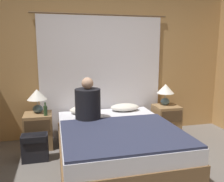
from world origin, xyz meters
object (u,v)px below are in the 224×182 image
pillow_left (85,110)px  pillow_right (125,107)px  backpack_on_floor (35,146)px  bed (117,143)px  lamp_right (165,91)px  nightstand_right (166,120)px  nightstand_left (39,130)px  lamp_left (37,97)px  beer_bottle_on_left_stand (45,110)px  person_left_in_bed (88,103)px

pillow_left → pillow_right: size_ratio=1.00×
backpack_on_floor → pillow_left: bearing=36.2°
bed → pillow_left: pillow_left is taller
lamp_right → pillow_right: 0.79m
lamp_right → nightstand_right: bearing=-90.0°
nightstand_left → lamp_left: lamp_left is taller
nightstand_right → backpack_on_floor: size_ratio=1.44×
nightstand_right → bed: bearing=-147.9°
bed → nightstand_right: (1.10, 0.69, 0.04)m
lamp_right → pillow_right: (-0.75, 0.03, -0.26)m
nightstand_right → lamp_right: 0.53m
nightstand_left → pillow_right: (1.45, 0.10, 0.27)m
lamp_right → pillow_left: size_ratio=0.75×
pillow_right → beer_bottle_on_left_stand: size_ratio=2.45×
bed → nightstand_left: bearing=147.9°
nightstand_left → person_left_in_bed: (0.75, -0.28, 0.47)m
bed → pillow_right: pillow_right is taller
lamp_left → lamp_right: (2.20, 0.00, 0.00)m
person_left_in_bed → backpack_on_floor: 0.96m
bed → person_left_in_bed: (-0.35, 0.40, 0.50)m
lamp_left → nightstand_left: bearing=-90.0°
person_left_in_bed → pillow_right: bearing=28.7°
lamp_right → backpack_on_floor: lamp_right is taller
lamp_right → pillow_right: bearing=177.9°
pillow_right → person_left_in_bed: person_left_in_bed is taller
nightstand_right → lamp_right: size_ratio=1.44×
nightstand_right → pillow_left: bearing=176.1°
lamp_right → person_left_in_bed: person_left_in_bed is taller
lamp_left → beer_bottle_on_left_stand: lamp_left is taller
lamp_left → beer_bottle_on_left_stand: 0.29m
nightstand_right → pillow_left: (-1.45, 0.10, 0.27)m
lamp_left → nightstand_right: bearing=-1.9°
lamp_right → beer_bottle_on_left_stand: bearing=-174.7°
bed → person_left_in_bed: size_ratio=3.03×
lamp_left → pillow_left: (0.75, 0.03, -0.26)m
lamp_right → person_left_in_bed: bearing=-166.3°
pillow_right → nightstand_right: bearing=-7.5°
person_left_in_bed → nightstand_right: bearing=11.1°
bed → lamp_left: 1.45m
nightstand_right → beer_bottle_on_left_stand: bearing=-176.6°
nightstand_right → person_left_in_bed: size_ratio=0.84×
pillow_left → person_left_in_bed: (0.00, -0.38, 0.20)m
beer_bottle_on_left_stand → pillow_right: bearing=9.5°
pillow_left → pillow_right: 0.70m
lamp_left → person_left_in_bed: size_ratio=0.58×
person_left_in_bed → backpack_on_floor: (-0.78, -0.19, -0.53)m
nightstand_right → pillow_right: 0.80m
nightstand_left → lamp_right: bearing=1.9°
pillow_right → beer_bottle_on_left_stand: (-1.32, -0.22, 0.09)m
lamp_right → pillow_left: 1.47m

